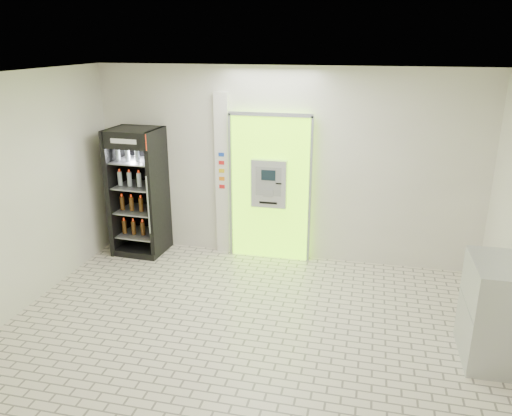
% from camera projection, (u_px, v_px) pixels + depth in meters
% --- Properties ---
extents(ground, '(6.00, 6.00, 0.00)m').
position_uv_depth(ground, '(245.00, 340.00, 5.87)').
color(ground, beige).
rests_on(ground, ground).
extents(room_shell, '(6.00, 6.00, 6.00)m').
position_uv_depth(room_shell, '(244.00, 190.00, 5.28)').
color(room_shell, silver).
rests_on(room_shell, ground).
extents(atm_assembly, '(1.30, 0.24, 2.33)m').
position_uv_depth(atm_assembly, '(270.00, 187.00, 7.76)').
color(atm_assembly, '#86EC10').
rests_on(atm_assembly, ground).
extents(pillar, '(0.22, 0.11, 2.60)m').
position_uv_depth(pillar, '(223.00, 175.00, 7.92)').
color(pillar, silver).
rests_on(pillar, ground).
extents(beverage_cooler, '(0.80, 0.75, 2.05)m').
position_uv_depth(beverage_cooler, '(139.00, 194.00, 8.04)').
color(beverage_cooler, black).
rests_on(beverage_cooler, ground).
extents(steel_cabinet, '(0.59, 0.87, 1.15)m').
position_uv_depth(steel_cabinet, '(494.00, 312.00, 5.37)').
color(steel_cabinet, '#B3B6BB').
rests_on(steel_cabinet, ground).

